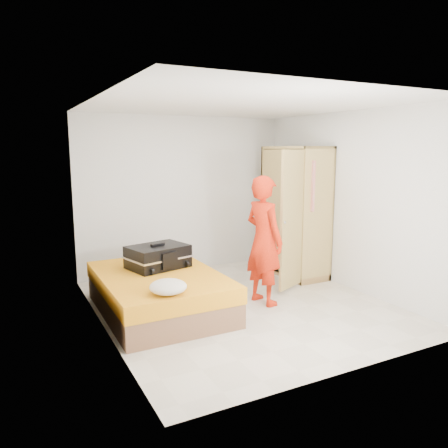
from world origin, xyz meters
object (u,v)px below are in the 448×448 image
bed (159,292)px  round_cushion (168,287)px  wardrobe (295,215)px  person (264,240)px  suitcase (158,257)px

bed → round_cushion: bearing=-101.7°
bed → wardrobe: size_ratio=0.96×
wardrobe → round_cushion: 3.02m
person → round_cushion: bearing=96.8°
suitcase → round_cushion: size_ratio=2.13×
wardrobe → person: (-1.15, -0.88, -0.14)m
suitcase → round_cushion: suitcase is taller
person → round_cushion: size_ratio=4.20×
bed → round_cushion: (-0.17, -0.80, 0.33)m
wardrobe → round_cushion: (-2.67, -1.35, -0.42)m
round_cushion → suitcase: bearing=76.8°
wardrobe → person: size_ratio=1.22×
bed → round_cushion: round_cushion is taller
wardrobe → person: wardrobe is taller
suitcase → bed: bearing=-121.9°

